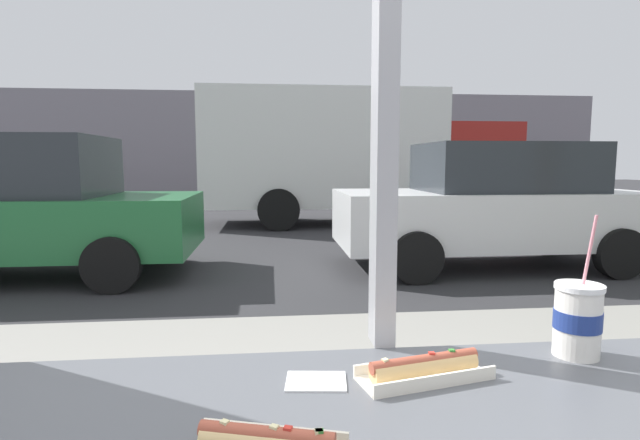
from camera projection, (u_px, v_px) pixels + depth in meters
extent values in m
plane|color=#2D2D30|center=(285.00, 241.00, 9.15)|extent=(60.00, 60.00, 0.00)
cube|color=gray|center=(319.00, 404.00, 2.82)|extent=(16.00, 2.80, 0.16)
cube|color=#35373A|center=(386.00, 354.00, 1.16)|extent=(2.11, 0.02, 0.02)
cube|color=#9E9EA3|center=(386.00, 27.00, 1.12)|extent=(0.05, 0.08, 1.49)
cube|color=gray|center=(276.00, 145.00, 21.18)|extent=(28.00, 1.20, 4.37)
cylinder|color=silver|center=(577.00, 323.00, 1.11)|extent=(0.10, 0.10, 0.15)
cylinder|color=navy|center=(577.00, 319.00, 1.11)|extent=(0.10, 0.10, 0.04)
cylinder|color=black|center=(579.00, 291.00, 1.10)|extent=(0.09, 0.09, 0.01)
cylinder|color=white|center=(580.00, 287.00, 1.10)|extent=(0.11, 0.11, 0.01)
cylinder|color=pink|center=(588.00, 259.00, 1.09)|extent=(0.02, 0.03, 0.20)
cube|color=beige|center=(275.00, 434.00, 0.77)|extent=(0.23, 0.07, 0.03)
cylinder|color=#9E4733|center=(266.00, 435.00, 0.73)|extent=(0.21, 0.08, 0.03)
cube|color=beige|center=(225.00, 423.00, 0.74)|extent=(0.02, 0.02, 0.01)
cube|color=#337A2D|center=(319.00, 432.00, 0.71)|extent=(0.01, 0.01, 0.01)
cube|color=red|center=(288.00, 429.00, 0.72)|extent=(0.01, 0.01, 0.01)
cube|color=beige|center=(319.00, 432.00, 0.71)|extent=(0.01, 0.01, 0.01)
cube|color=beige|center=(274.00, 428.00, 0.72)|extent=(0.02, 0.01, 0.01)
cube|color=silver|center=(424.00, 377.00, 1.00)|extent=(0.29, 0.15, 0.01)
cube|color=silver|center=(437.00, 382.00, 0.96)|extent=(0.27, 0.07, 0.03)
cube|color=silver|center=(413.00, 363.00, 1.04)|extent=(0.27, 0.07, 0.03)
cylinder|color=tan|center=(425.00, 367.00, 1.00)|extent=(0.23, 0.09, 0.04)
cylinder|color=#9E4733|center=(425.00, 361.00, 1.00)|extent=(0.24, 0.08, 0.03)
cube|color=#337A2D|center=(452.00, 351.00, 1.02)|extent=(0.01, 0.01, 0.01)
cube|color=beige|center=(385.00, 361.00, 0.97)|extent=(0.02, 0.01, 0.01)
cube|color=red|center=(432.00, 354.00, 1.00)|extent=(0.01, 0.01, 0.01)
cube|color=white|center=(316.00, 381.00, 0.98)|extent=(0.13, 0.10, 0.00)
cube|color=#236B38|center=(29.00, 224.00, 6.21)|extent=(4.10, 1.85, 0.71)
cube|color=#282D33|center=(15.00, 166.00, 6.11)|extent=(2.13, 1.63, 0.75)
cylinder|color=black|center=(151.00, 239.00, 7.29)|extent=(0.64, 0.18, 0.64)
cylinder|color=black|center=(111.00, 265.00, 5.46)|extent=(0.64, 0.18, 0.64)
cube|color=silver|center=(491.00, 218.00, 6.82)|extent=(4.22, 1.71, 0.74)
cube|color=#282D33|center=(503.00, 167.00, 6.75)|extent=(2.19, 1.51, 0.65)
cylinder|color=black|center=(545.00, 234.00, 7.84)|extent=(0.64, 0.18, 0.64)
cylinder|color=black|center=(620.00, 254.00, 6.15)|extent=(0.64, 0.18, 0.64)
cylinder|color=black|center=(384.00, 236.00, 7.58)|extent=(0.64, 0.18, 0.64)
cylinder|color=black|center=(417.00, 258.00, 5.88)|extent=(0.64, 0.18, 0.64)
cube|color=silver|center=(321.00, 149.00, 11.49)|extent=(5.43, 2.20, 2.61)
cube|color=maroon|center=(466.00, 165.00, 11.89)|extent=(1.90, 2.10, 1.90)
cylinder|color=black|center=(449.00, 200.00, 13.04)|extent=(0.90, 0.24, 0.90)
cylinder|color=black|center=(483.00, 208.00, 10.96)|extent=(0.90, 0.24, 0.90)
cylinder|color=black|center=(277.00, 202.00, 12.63)|extent=(0.90, 0.24, 0.90)
cylinder|color=black|center=(279.00, 210.00, 10.46)|extent=(0.90, 0.24, 0.90)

